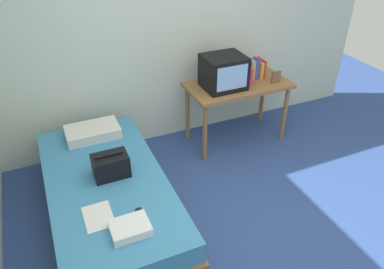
# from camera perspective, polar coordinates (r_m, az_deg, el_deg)

# --- Properties ---
(ground_plane) EXTENTS (8.00, 8.00, 0.00)m
(ground_plane) POSITION_cam_1_polar(r_m,az_deg,el_deg) (3.34, 9.22, -16.61)
(ground_plane) COLOR #2D4784
(wall_back) EXTENTS (5.20, 0.10, 2.60)m
(wall_back) POSITION_cam_1_polar(r_m,az_deg,el_deg) (4.16, -4.17, 15.81)
(wall_back) COLOR silver
(wall_back) RESTS_ON ground
(bed) EXTENTS (1.00, 2.00, 0.48)m
(bed) POSITION_cam_1_polar(r_m,az_deg,el_deg) (3.42, -12.59, -9.93)
(bed) COLOR olive
(bed) RESTS_ON ground
(desk) EXTENTS (1.16, 0.60, 0.73)m
(desk) POSITION_cam_1_polar(r_m,az_deg,el_deg) (4.28, 7.03, 6.65)
(desk) COLOR olive
(desk) RESTS_ON ground
(tv) EXTENTS (0.44, 0.39, 0.36)m
(tv) POSITION_cam_1_polar(r_m,az_deg,el_deg) (4.06, 4.89, 9.54)
(tv) COLOR black
(tv) RESTS_ON desk
(water_bottle) EXTENTS (0.06, 0.06, 0.19)m
(water_bottle) POSITION_cam_1_polar(r_m,az_deg,el_deg) (4.20, 8.93, 8.79)
(water_bottle) COLOR #E53372
(water_bottle) RESTS_ON desk
(book_row) EXTENTS (0.24, 0.17, 0.23)m
(book_row) POSITION_cam_1_polar(r_m,az_deg,el_deg) (4.38, 9.58, 9.92)
(book_row) COLOR #B72D33
(book_row) RESTS_ON desk
(picture_frame) EXTENTS (0.11, 0.02, 0.14)m
(picture_frame) POSITION_cam_1_polar(r_m,az_deg,el_deg) (4.31, 12.78, 8.63)
(picture_frame) COLOR brown
(picture_frame) RESTS_ON desk
(pillow) EXTENTS (0.52, 0.32, 0.10)m
(pillow) POSITION_cam_1_polar(r_m,az_deg,el_deg) (3.82, -15.01, 0.41)
(pillow) COLOR silver
(pillow) RESTS_ON bed
(handbag) EXTENTS (0.30, 0.20, 0.23)m
(handbag) POSITION_cam_1_polar(r_m,az_deg,el_deg) (3.24, -12.37, -4.68)
(handbag) COLOR black
(handbag) RESTS_ON bed
(magazine) EXTENTS (0.21, 0.29, 0.01)m
(magazine) POSITION_cam_1_polar(r_m,az_deg,el_deg) (2.94, -14.19, -12.13)
(magazine) COLOR white
(magazine) RESTS_ON bed
(remote_dark) EXTENTS (0.04, 0.16, 0.02)m
(remote_dark) POSITION_cam_1_polar(r_m,az_deg,el_deg) (2.88, -7.84, -12.22)
(remote_dark) COLOR black
(remote_dark) RESTS_ON bed
(folded_towel) EXTENTS (0.28, 0.22, 0.07)m
(folded_towel) POSITION_cam_1_polar(r_m,az_deg,el_deg) (2.77, -9.49, -13.98)
(folded_towel) COLOR white
(folded_towel) RESTS_ON bed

